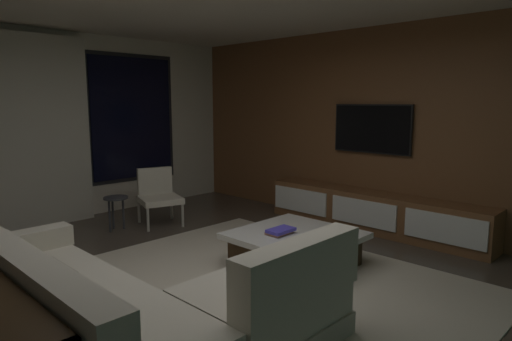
% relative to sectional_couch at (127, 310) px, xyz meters
% --- Properties ---
extents(floor, '(9.20, 9.20, 0.00)m').
position_rel_sectional_couch_xyz_m(floor, '(1.00, 0.17, -0.29)').
color(floor, '#473D33').
extents(back_wall_with_window, '(6.60, 0.30, 2.70)m').
position_rel_sectional_couch_xyz_m(back_wall_with_window, '(0.94, 3.79, 1.05)').
color(back_wall_with_window, beige).
rests_on(back_wall_with_window, floor).
extents(media_wall, '(0.12, 7.80, 2.70)m').
position_rel_sectional_couch_xyz_m(media_wall, '(4.06, 0.17, 1.06)').
color(media_wall, brown).
rests_on(media_wall, floor).
extents(area_rug, '(3.20, 3.80, 0.01)m').
position_rel_sectional_couch_xyz_m(area_rug, '(1.35, 0.07, -0.28)').
color(area_rug, beige).
rests_on(area_rug, floor).
extents(sectional_couch, '(1.98, 2.50, 0.82)m').
position_rel_sectional_couch_xyz_m(sectional_couch, '(0.00, 0.00, 0.00)').
color(sectional_couch, '#B1A997').
rests_on(sectional_couch, floor).
extents(coffee_table, '(1.16, 1.16, 0.36)m').
position_rel_sectional_couch_xyz_m(coffee_table, '(2.05, 0.18, -0.10)').
color(coffee_table, '#312010').
rests_on(coffee_table, floor).
extents(book_stack_on_coffee_table, '(0.29, 0.20, 0.06)m').
position_rel_sectional_couch_xyz_m(book_stack_on_coffee_table, '(1.91, 0.27, 0.10)').
color(book_stack_on_coffee_table, tan).
rests_on(book_stack_on_coffee_table, coffee_table).
extents(accent_chair_near_window, '(0.69, 0.70, 0.78)m').
position_rel_sectional_couch_xyz_m(accent_chair_near_window, '(2.00, 2.63, 0.14)').
color(accent_chair_near_window, '#B2ADA0').
rests_on(accent_chair_near_window, floor).
extents(side_stool, '(0.32, 0.32, 0.46)m').
position_rel_sectional_couch_xyz_m(side_stool, '(1.40, 2.73, 0.08)').
color(side_stool, '#333338').
rests_on(side_stool, floor).
extents(media_console, '(0.46, 3.10, 0.52)m').
position_rel_sectional_couch_xyz_m(media_console, '(3.77, 0.23, -0.04)').
color(media_console, brown).
rests_on(media_console, floor).
extents(mounted_tv, '(0.05, 1.14, 0.66)m').
position_rel_sectional_couch_xyz_m(mounted_tv, '(3.95, 0.42, 1.06)').
color(mounted_tv, black).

